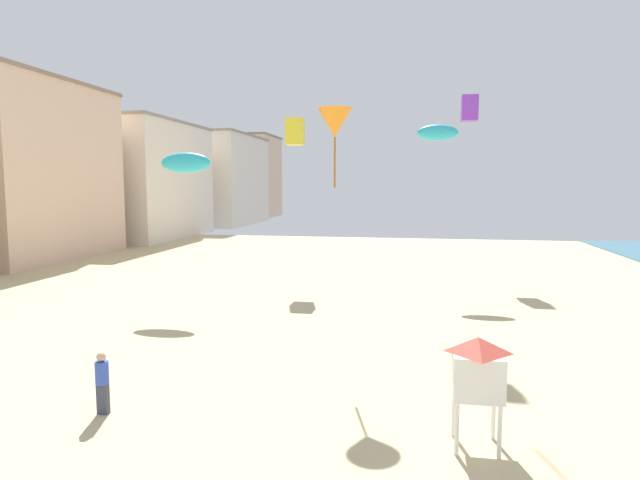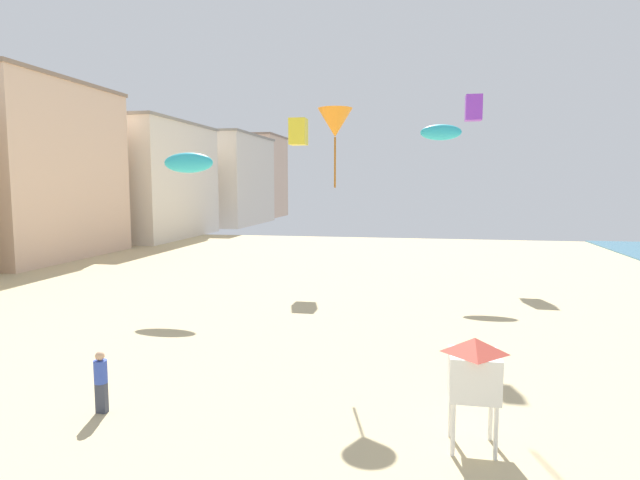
{
  "view_description": "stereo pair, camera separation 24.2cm",
  "coord_description": "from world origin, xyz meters",
  "px_view_note": "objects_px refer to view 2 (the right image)",
  "views": [
    {
      "loc": [
        7.1,
        1.18,
        5.94
      ],
      "look_at": [
        3.9,
        19.16,
        4.01
      ],
      "focal_mm": 29.77,
      "sensor_mm": 36.0,
      "label": 1
    },
    {
      "loc": [
        7.34,
        1.22,
        5.94
      ],
      "look_at": [
        3.9,
        19.16,
        4.01
      ],
      "focal_mm": 29.77,
      "sensor_mm": 36.0,
      "label": 2
    }
  ],
  "objects_px": {
    "kite_cyan_parafoil": "(441,132)",
    "kite_cyan_parafoil_2": "(188,163)",
    "kite_purple_box": "(474,108)",
    "kite_yellow_box": "(298,132)",
    "kite_orange_delta_2": "(335,123)",
    "kite_flyer": "(101,378)",
    "lifeguard_stand": "(474,369)"
  },
  "relations": [
    {
      "from": "kite_cyan_parafoil",
      "to": "kite_cyan_parafoil_2",
      "type": "relative_size",
      "value": 0.89
    },
    {
      "from": "kite_cyan_parafoil",
      "to": "kite_purple_box",
      "type": "relative_size",
      "value": 1.41
    },
    {
      "from": "kite_yellow_box",
      "to": "kite_purple_box",
      "type": "bearing_deg",
      "value": 22.29
    },
    {
      "from": "kite_yellow_box",
      "to": "kite_orange_delta_2",
      "type": "xyz_separation_m",
      "value": [
        4.59,
        -13.99,
        -1.11
      ]
    },
    {
      "from": "kite_purple_box",
      "to": "kite_orange_delta_2",
      "type": "xyz_separation_m",
      "value": [
        -6.29,
        -18.46,
        -2.89
      ]
    },
    {
      "from": "kite_flyer",
      "to": "kite_cyan_parafoil",
      "type": "bearing_deg",
      "value": -116.64
    },
    {
      "from": "lifeguard_stand",
      "to": "kite_orange_delta_2",
      "type": "xyz_separation_m",
      "value": [
        -4.25,
        6.73,
        6.23
      ]
    },
    {
      "from": "kite_yellow_box",
      "to": "kite_flyer",
      "type": "bearing_deg",
      "value": -91.31
    },
    {
      "from": "kite_purple_box",
      "to": "lifeguard_stand",
      "type": "bearing_deg",
      "value": -94.64
    },
    {
      "from": "kite_cyan_parafoil",
      "to": "kite_purple_box",
      "type": "height_order",
      "value": "kite_purple_box"
    },
    {
      "from": "kite_cyan_parafoil",
      "to": "kite_orange_delta_2",
      "type": "height_order",
      "value": "kite_cyan_parafoil"
    },
    {
      "from": "kite_purple_box",
      "to": "kite_yellow_box",
      "type": "height_order",
      "value": "kite_purple_box"
    },
    {
      "from": "kite_flyer",
      "to": "lifeguard_stand",
      "type": "bearing_deg",
      "value": 177.41
    },
    {
      "from": "kite_cyan_parafoil",
      "to": "kite_purple_box",
      "type": "xyz_separation_m",
      "value": [
        2.25,
        5.26,
        2.05
      ]
    },
    {
      "from": "kite_yellow_box",
      "to": "kite_cyan_parafoil",
      "type": "bearing_deg",
      "value": -5.26
    },
    {
      "from": "kite_cyan_parafoil_2",
      "to": "kite_orange_delta_2",
      "type": "relative_size",
      "value": 0.95
    },
    {
      "from": "lifeguard_stand",
      "to": "kite_yellow_box",
      "type": "height_order",
      "value": "kite_yellow_box"
    },
    {
      "from": "lifeguard_stand",
      "to": "kite_cyan_parafoil",
      "type": "distance_m",
      "value": 21.15
    },
    {
      "from": "kite_flyer",
      "to": "kite_cyan_parafoil_2",
      "type": "relative_size",
      "value": 0.63
    },
    {
      "from": "lifeguard_stand",
      "to": "kite_cyan_parafoil",
      "type": "relative_size",
      "value": 1.09
    },
    {
      "from": "kite_cyan_parafoil",
      "to": "kite_cyan_parafoil_2",
      "type": "bearing_deg",
      "value": -152.98
    },
    {
      "from": "kite_flyer",
      "to": "kite_yellow_box",
      "type": "bearing_deg",
      "value": -93.28
    },
    {
      "from": "kite_cyan_parafoil_2",
      "to": "kite_purple_box",
      "type": "distance_m",
      "value": 19.37
    },
    {
      "from": "kite_orange_delta_2",
      "to": "lifeguard_stand",
      "type": "bearing_deg",
      "value": -57.73
    },
    {
      "from": "lifeguard_stand",
      "to": "kite_cyan_parafoil",
      "type": "height_order",
      "value": "kite_cyan_parafoil"
    },
    {
      "from": "kite_yellow_box",
      "to": "kite_orange_delta_2",
      "type": "distance_m",
      "value": 14.77
    },
    {
      "from": "kite_flyer",
      "to": "kite_cyan_parafoil",
      "type": "height_order",
      "value": "kite_cyan_parafoil"
    },
    {
      "from": "kite_flyer",
      "to": "kite_orange_delta_2",
      "type": "relative_size",
      "value": 0.59
    },
    {
      "from": "lifeguard_stand",
      "to": "kite_yellow_box",
      "type": "xyz_separation_m",
      "value": [
        -8.84,
        20.72,
        7.34
      ]
    },
    {
      "from": "lifeguard_stand",
      "to": "kite_yellow_box",
      "type": "bearing_deg",
      "value": 100.96
    },
    {
      "from": "kite_cyan_parafoil",
      "to": "kite_purple_box",
      "type": "bearing_deg",
      "value": 66.83
    },
    {
      "from": "kite_purple_box",
      "to": "kite_cyan_parafoil",
      "type": "bearing_deg",
      "value": -113.17
    }
  ]
}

